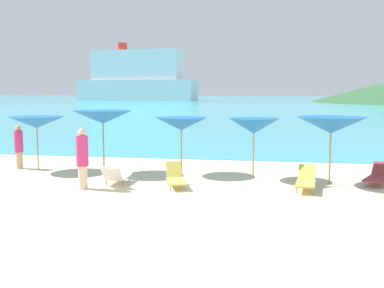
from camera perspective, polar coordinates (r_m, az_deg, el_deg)
The scene contains 14 objects.
ground_plane at distance 22.19m, azimuth 4.54°, elevation -1.69°, with size 50.00×100.00×0.30m, color beige.
ocean_water at distance 239.95m, azimuth 9.74°, elevation 5.63°, with size 650.00×440.00×0.02m, color #38B7CC.
umbrella_0 at distance 18.27m, azimuth -18.86°, elevation 2.59°, with size 2.22×2.22×2.08m.
umbrella_1 at distance 17.14m, azimuth -11.09°, elevation 3.32°, with size 2.32×2.32×2.33m.
umbrella_2 at distance 16.62m, azimuth -1.36°, elevation 2.53°, with size 1.97×1.97×2.08m.
umbrella_3 at distance 15.84m, azimuth 7.74°, elevation 2.24°, with size 1.91×1.91×2.11m.
umbrella_4 at distance 15.38m, azimuth 17.00°, elevation 2.26°, with size 2.33×2.33×2.21m.
lounge_chair_0 at distance 15.02m, azimuth -9.44°, elevation -3.95°, with size 0.68×1.46×0.69m.
lounge_chair_1 at distance 16.06m, azimuth 22.24°, elevation -3.73°, with size 1.19×1.70×0.65m.
lounge_chair_2 at distance 14.50m, azimuth -2.07°, elevation -4.21°, with size 0.95×1.53×0.73m.
lounge_chair_3 at distance 14.46m, azimuth 14.07°, elevation -4.39°, with size 0.73×1.67×0.69m.
beachgoer_0 at distance 19.15m, azimuth -20.86°, elevation -0.21°, with size 0.34×0.34×1.71m.
beachgoer_1 at distance 14.48m, azimuth -13.56°, elevation -1.62°, with size 0.37×0.37×1.89m.
cruise_ship at distance 181.06m, azimuth -6.95°, elevation 8.16°, with size 48.05×15.49×22.37m.
Camera 1 is at (2.15, -11.86, 2.98)m, focal length 42.62 mm.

